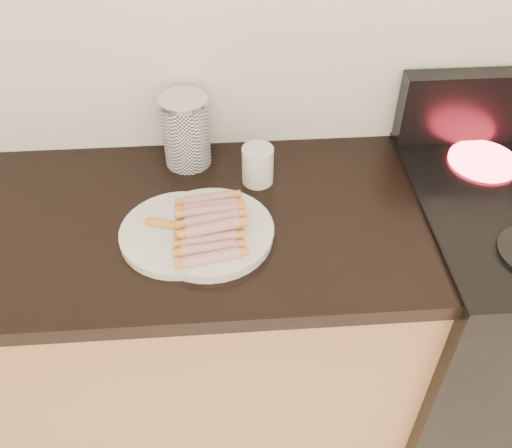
{
  "coord_description": "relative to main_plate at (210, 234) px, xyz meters",
  "views": [
    {
      "loc": [
        -0.08,
        0.68,
        1.82
      ],
      "look_at": [
        -0.01,
        1.62,
        0.94
      ],
      "focal_mm": 40.0,
      "sensor_mm": 36.0,
      "label": 1
    }
  ],
  "objects": [
    {
      "name": "side_plate",
      "position": [
        -0.07,
        0.01,
        0.0
      ],
      "size": [
        0.29,
        0.29,
        0.02
      ],
      "primitive_type": "cylinder",
      "rotation": [
        0.0,
        0.0,
        -0.07
      ],
      "color": "white",
      "rests_on": "counter_slab"
    },
    {
      "name": "cabinet_base",
      "position": [
        -0.59,
        0.06,
        -0.48
      ],
      "size": [
        2.2,
        0.59,
        0.86
      ],
      "primitive_type": "cube",
      "color": "olive",
      "rests_on": "floor"
    },
    {
      "name": "canister",
      "position": [
        -0.05,
        0.29,
        0.09
      ],
      "size": [
        0.12,
        0.12,
        0.19
      ],
      "rotation": [
        0.0,
        0.0,
        -0.05
      ],
      "color": "white",
      "rests_on": "counter_slab"
    },
    {
      "name": "hotdog_pile",
      "position": [
        0.0,
        0.0,
        0.03
      ],
      "size": [
        0.12,
        0.24,
        0.05
      ],
      "rotation": [
        0.0,
        0.0,
        0.13
      ],
      "color": "maroon",
      "rests_on": "main_plate"
    },
    {
      "name": "plain_sausages",
      "position": [
        -0.07,
        0.01,
        0.02
      ],
      "size": [
        0.14,
        0.06,
        0.02
      ],
      "rotation": [
        0.0,
        0.0,
        -0.3
      ],
      "color": "#CD693A",
      "rests_on": "side_plate"
    },
    {
      "name": "burner_far_left",
      "position": [
        0.72,
        0.22,
        0.01
      ],
      "size": [
        0.18,
        0.18,
        0.01
      ],
      "primitive_type": "cylinder",
      "color": "#FF1E2D",
      "rests_on": "stove"
    },
    {
      "name": "mug",
      "position": [
        0.12,
        0.2,
        0.04
      ],
      "size": [
        0.1,
        0.1,
        0.1
      ],
      "primitive_type": "cylinder",
      "rotation": [
        0.0,
        0.0,
        -0.25
      ],
      "color": "white",
      "rests_on": "counter_slab"
    },
    {
      "name": "main_plate",
      "position": [
        0.0,
        0.0,
        0.0
      ],
      "size": [
        0.37,
        0.37,
        0.02
      ],
      "primitive_type": "cylinder",
      "rotation": [
        0.0,
        0.0,
        -0.36
      ],
      "color": "white",
      "rests_on": "counter_slab"
    }
  ]
}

